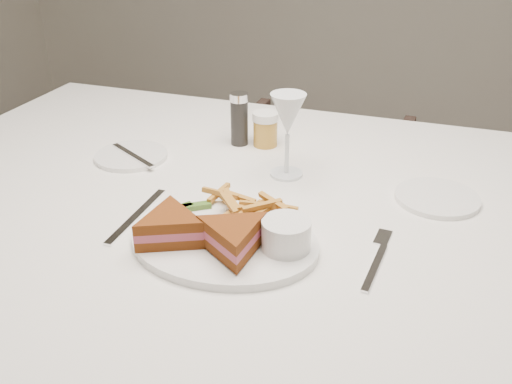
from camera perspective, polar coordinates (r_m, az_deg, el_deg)
The scene contains 3 objects.
table at distance 1.31m, azimuth 0.69°, elevation -15.70°, with size 1.62×1.08×0.75m, color silver.
chair_far at distance 2.05m, azimuth 5.59°, elevation -0.26°, with size 0.61×0.57×0.63m, color #423028.
table_setting at distance 1.02m, azimuth -1.32°, elevation -0.62°, with size 0.81×0.61×0.18m.
Camera 1 is at (-0.03, -0.67, 1.28)m, focal length 40.00 mm.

